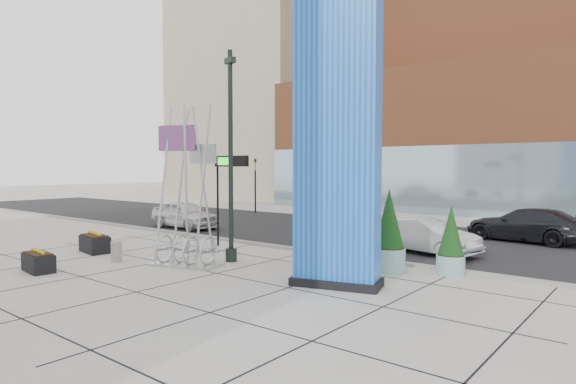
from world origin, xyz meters
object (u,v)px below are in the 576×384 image
Objects in this scene: lamp_post at (231,176)px; car_silver_mid at (426,236)px; overhead_street_sign at (228,169)px; public_art_sculpture at (186,224)px; car_white_west at (185,215)px; blue_pylon at (337,143)px; concrete_bollard at (116,251)px.

lamp_post is 1.81× the size of car_silver_mid.
overhead_street_sign is 0.93× the size of car_silver_mid.
public_art_sculpture is at bearing 154.48° from car_silver_mid.
car_white_west is (-8.12, 6.56, -0.69)m from public_art_sculpture.
public_art_sculpture reaches higher than overhead_street_sign.
public_art_sculpture is (-5.74, -0.84, -2.68)m from blue_pylon.
public_art_sculpture is at bearing -116.56° from lamp_post.
public_art_sculpture is (-0.74, -1.48, -1.67)m from lamp_post.
concrete_bollard is at bearing -103.16° from overhead_street_sign.
lamp_post reaches higher than public_art_sculpture.
blue_pylon is 11.66× the size of concrete_bollard.
car_white_west is at bearing 154.34° from overhead_street_sign.
concrete_bollard is 0.16× the size of car_white_west.
public_art_sculpture reaches higher than concrete_bollard.
car_silver_mid is at bearing -83.92° from car_white_west.
overhead_street_sign is (-2.27, 2.08, 0.25)m from lamp_post.
lamp_post is 10.49m from car_white_west.
public_art_sculpture is 7.60× the size of concrete_bollard.
car_white_west is (-6.59, 3.00, -2.61)m from overhead_street_sign.
car_silver_mid reaches higher than concrete_bollard.
lamp_post is at bearing 48.10° from public_art_sculpture.
blue_pylon is 6.39m from public_art_sculpture.
blue_pylon is 7.80m from overhead_street_sign.
lamp_post is 1.94× the size of overhead_street_sign.
concrete_bollard is at bearing -141.00° from lamp_post.
car_silver_mid is (13.83, 0.87, -0.08)m from car_white_west.
car_white_west is at bearing 150.14° from lamp_post.
overhead_street_sign reaches higher than car_silver_mid.
car_silver_mid is at bearing 26.95° from overhead_street_sign.
blue_pylon reaches higher than public_art_sculpture.
blue_pylon is 1.53× the size of public_art_sculpture.
blue_pylon is at bearing -21.71° from overhead_street_sign.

